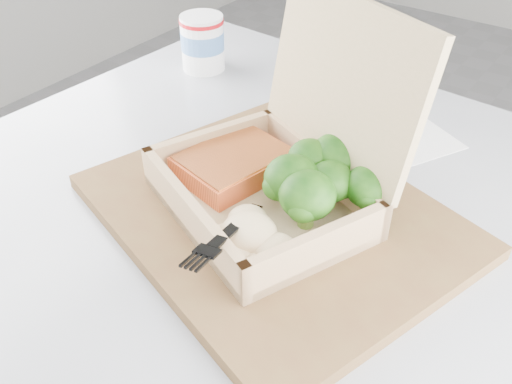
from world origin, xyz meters
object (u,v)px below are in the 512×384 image
Objects in this scene: serving_tray at (273,215)px; takeout_container at (286,161)px; paper_cup at (203,41)px; cafe_table at (253,317)px.

takeout_container reaches higher than serving_tray.
serving_tray is 4.38× the size of paper_cup.
paper_cup is at bearing 166.10° from takeout_container.
paper_cup is (-0.26, 0.23, 0.23)m from cafe_table.
serving_tray is (0.03, -0.01, 0.19)m from cafe_table.
takeout_container reaches higher than cafe_table.
serving_tray is at bearing -69.39° from takeout_container.
serving_tray is 1.36× the size of takeout_container.
takeout_container reaches higher than paper_cup.
cafe_table is 2.21× the size of serving_tray.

